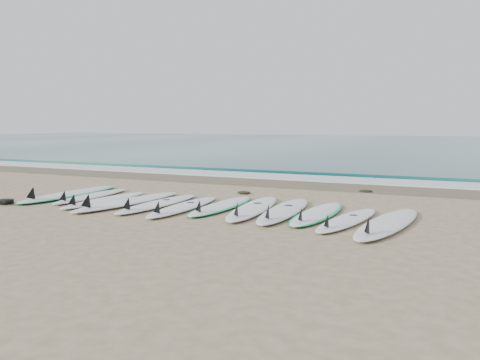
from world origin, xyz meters
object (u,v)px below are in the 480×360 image
at_px(surfboard_11, 387,223).
at_px(surfboard_6, 221,206).
at_px(leash_coil, 6,202).
at_px(surfboard_0, 69,194).

bearing_deg(surfboard_11, surfboard_6, -179.08).
relative_size(surfboard_6, surfboard_11, 0.85).
bearing_deg(surfboard_6, leash_coil, -161.66).
xyz_separation_m(surfboard_0, surfboard_6, (3.72, 0.08, -0.01)).
xyz_separation_m(surfboard_6, surfboard_11, (3.09, -0.42, 0.02)).
relative_size(surfboard_11, leash_coil, 6.26).
xyz_separation_m(surfboard_11, leash_coil, (-7.21, -0.95, -0.01)).
bearing_deg(surfboard_0, surfboard_6, 0.52).
bearing_deg(leash_coil, surfboard_6, 18.31).
height_order(surfboard_11, leash_coil, surfboard_11).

